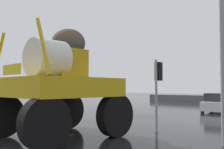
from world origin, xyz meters
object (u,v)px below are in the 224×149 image
oversize_sprayer (58,88)px  sedan_ahead (218,103)px  traffic_signal_near_right (158,79)px  traffic_signal_near_left (53,80)px  bare_tree_left (69,44)px

oversize_sprayer → sedan_ahead: size_ratio=1.18×
traffic_signal_near_right → traffic_signal_near_left: bearing=-180.0°
sedan_ahead → traffic_signal_near_left: traffic_signal_near_left is taller
traffic_signal_near_left → traffic_signal_near_right: 7.97m
traffic_signal_near_right → bare_tree_left: 13.81m
traffic_signal_near_left → traffic_signal_near_right: (7.97, 0.00, -0.10)m
sedan_ahead → traffic_signal_near_left: (-6.90, -10.87, 1.73)m
traffic_signal_near_right → bare_tree_left: bearing=158.7°
traffic_signal_near_right → bare_tree_left: bare_tree_left is taller
oversize_sprayer → sedan_ahead: bearing=-2.1°
oversize_sprayer → bare_tree_left: size_ratio=0.68×
oversize_sprayer → traffic_signal_near_left: size_ratio=1.50×
sedan_ahead → oversize_sprayer: bearing=169.2°
oversize_sprayer → sedan_ahead: (1.17, 14.75, -1.22)m
sedan_ahead → bare_tree_left: (-11.35, -6.02, 5.24)m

